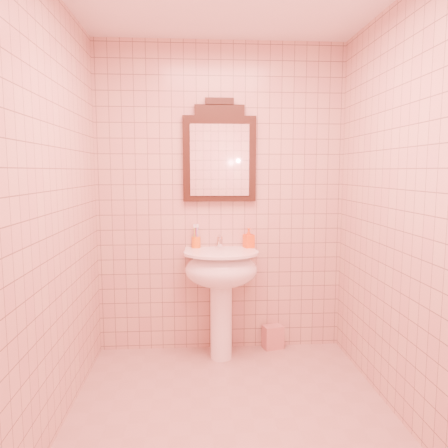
{
  "coord_description": "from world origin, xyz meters",
  "views": [
    {
      "loc": [
        -0.22,
        -2.44,
        1.48
      ],
      "look_at": [
        -0.01,
        0.55,
        1.12
      ],
      "focal_mm": 35.0,
      "sensor_mm": 36.0,
      "label": 1
    }
  ],
  "objects": [
    {
      "name": "mirror",
      "position": [
        -0.01,
        1.07,
        1.61
      ],
      "size": [
        0.58,
        0.06,
        0.81
      ],
      "color": "black",
      "rests_on": "back_wall"
    },
    {
      "name": "soap_dispenser",
      "position": [
        0.22,
        1.02,
        0.94
      ],
      "size": [
        0.1,
        0.1,
        0.16
      ],
      "primitive_type": "imported",
      "rotation": [
        0.0,
        0.0,
        0.4
      ],
      "color": "#E75213",
      "rests_on": "pedestal_sink"
    },
    {
      "name": "pedestal_sink",
      "position": [
        -0.01,
        0.87,
        0.66
      ],
      "size": [
        0.58,
        0.58,
        0.86
      ],
      "color": "white",
      "rests_on": "floor"
    },
    {
      "name": "floor",
      "position": [
        0.0,
        0.0,
        0.0
      ],
      "size": [
        2.2,
        2.2,
        0.0
      ],
      "primitive_type": "plane",
      "color": "tan",
      "rests_on": "ground"
    },
    {
      "name": "toothbrush_cup",
      "position": [
        -0.21,
        1.05,
        0.91
      ],
      "size": [
        0.07,
        0.07,
        0.17
      ],
      "rotation": [
        0.0,
        0.0,
        0.42
      ],
      "color": "orange",
      "rests_on": "pedestal_sink"
    },
    {
      "name": "back_wall",
      "position": [
        0.0,
        1.1,
        1.25
      ],
      "size": [
        2.0,
        0.02,
        2.5
      ],
      "primitive_type": "cube",
      "color": "#CEA590",
      "rests_on": "floor"
    },
    {
      "name": "faucet",
      "position": [
        -0.01,
        1.01,
        0.92
      ],
      "size": [
        0.04,
        0.16,
        0.11
      ],
      "color": "white",
      "rests_on": "pedestal_sink"
    },
    {
      "name": "towel",
      "position": [
        0.43,
        1.04,
        0.1
      ],
      "size": [
        0.18,
        0.14,
        0.19
      ],
      "primitive_type": "cube",
      "rotation": [
        0.0,
        0.0,
        0.26
      ],
      "color": "tan",
      "rests_on": "floor"
    }
  ]
}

